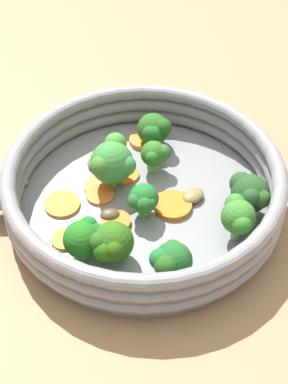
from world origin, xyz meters
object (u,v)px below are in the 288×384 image
(carrot_slice_6, at_px, (62,204))
(broccoli_floret_7, at_px, (84,238))
(carrot_slice_5, at_px, (100,195))
(broccoli_floret_6, at_px, (154,130))
(skillet, at_px, (144,205))
(broccoli_floret_2, at_px, (112,162))
(mushroom_piece_2, at_px, (96,162))
(broccoli_floret_4, at_px, (250,193))
(mushroom_piece_1, at_px, (193,196))
(carrot_slice_8, at_px, (64,239))
(carrot_slice_2, at_px, (116,222))
(carrot_slice_3, at_px, (125,174))
(carrot_slice_4, at_px, (142,140))
(broccoli_floret_8, at_px, (144,200))
(broccoli_floret_1, at_px, (111,244))
(carrot_slice_7, at_px, (98,186))
(broccoli_floret_3, at_px, (155,155))
(broccoli_floret_0, at_px, (171,261))
(carrot_slice_1, at_px, (113,236))
(broccoli_floret_5, at_px, (238,216))
(carrot_slice_0, at_px, (173,205))
(mushroom_piece_0, at_px, (111,216))

(carrot_slice_6, relative_size, broccoli_floret_7, 0.87)
(carrot_slice_5, height_order, broccoli_floret_6, broccoli_floret_6)
(skillet, bearing_deg, carrot_slice_5, 45.62)
(broccoli_floret_2, distance_m, broccoli_floret_6, 0.08)
(skillet, relative_size, mushroom_piece_2, 11.63)
(mushroom_piece_2, bearing_deg, broccoli_floret_4, -149.39)
(broccoli_floret_4, height_order, mushroom_piece_1, broccoli_floret_4)
(carrot_slice_8, xyz_separation_m, mushroom_piece_2, (0.08, -0.09, 0.00))
(broccoli_floret_6, bearing_deg, broccoli_floret_2, 110.02)
(carrot_slice_2, bearing_deg, broccoli_floret_2, -29.27)
(carrot_slice_2, xyz_separation_m, carrot_slice_5, (0.04, -0.01, -0.00))
(carrot_slice_3, distance_m, carrot_slice_4, 0.06)
(carrot_slice_5, height_order, mushroom_piece_1, mushroom_piece_1)
(mushroom_piece_1, bearing_deg, carrot_slice_8, 79.01)
(broccoli_floret_8, bearing_deg, broccoli_floret_1, 118.33)
(carrot_slice_7, bearing_deg, carrot_slice_6, 92.47)
(carrot_slice_4, bearing_deg, broccoli_floret_4, -170.40)
(broccoli_floret_4, distance_m, broccoli_floret_8, 0.11)
(broccoli_floret_1, distance_m, broccoli_floret_6, 0.18)
(broccoli_floret_3, bearing_deg, carrot_slice_3, 69.41)
(broccoli_floret_2, bearing_deg, broccoli_floret_0, 170.76)
(broccoli_floret_4, xyz_separation_m, broccoli_floret_7, (0.05, 0.17, -0.01))
(carrot_slice_8, bearing_deg, carrot_slice_3, -66.61)
(carrot_slice_6, xyz_separation_m, broccoli_floret_7, (-0.07, 0.01, 0.02))
(carrot_slice_3, xyz_separation_m, mushroom_piece_2, (0.03, 0.02, 0.00))
(carrot_slice_1, bearing_deg, broccoli_floret_7, 96.08)
(carrot_slice_3, bearing_deg, broccoli_floret_4, -148.57)
(broccoli_floret_8, xyz_separation_m, mushroom_piece_1, (-0.01, -0.06, -0.02))
(carrot_slice_3, xyz_separation_m, broccoli_floret_5, (-0.14, -0.04, 0.03))
(broccoli_floret_6, bearing_deg, carrot_slice_3, 112.03)
(carrot_slice_0, xyz_separation_m, broccoli_floret_1, (-0.03, 0.09, 0.02))
(carrot_slice_1, xyz_separation_m, carrot_slice_7, (0.07, -0.03, -0.00))
(carrot_slice_8, height_order, mushroom_piece_1, mushroom_piece_1)
(skillet, bearing_deg, carrot_slice_6, 59.38)
(broccoli_floret_0, bearing_deg, carrot_slice_6, 15.69)
(carrot_slice_1, xyz_separation_m, broccoli_floret_2, (0.07, -0.04, 0.03))
(carrot_slice_8, distance_m, broccoli_floret_6, 0.18)
(carrot_slice_6, xyz_separation_m, broccoli_floret_4, (-0.12, -0.16, 0.03))
(broccoli_floret_3, relative_size, mushroom_piece_2, 1.62)
(carrot_slice_2, xyz_separation_m, broccoli_floret_5, (-0.09, -0.09, 0.03))
(carrot_slice_0, bearing_deg, carrot_slice_4, -16.97)
(broccoli_floret_3, height_order, mushroom_piece_1, broccoli_floret_3)
(carrot_slice_4, xyz_separation_m, broccoli_floret_1, (-0.13, 0.13, 0.02))
(carrot_slice_8, bearing_deg, carrot_slice_5, -62.57)
(broccoli_floret_7, relative_size, mushroom_piece_2, 1.85)
(broccoli_floret_7, height_order, mushroom_piece_0, broccoli_floret_7)
(carrot_slice_6, bearing_deg, carrot_slice_8, 153.20)
(carrot_slice_8, bearing_deg, broccoli_floret_7, -164.74)
(carrot_slice_3, height_order, broccoli_floret_7, broccoli_floret_7)
(carrot_slice_0, height_order, broccoli_floret_7, broccoli_floret_7)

